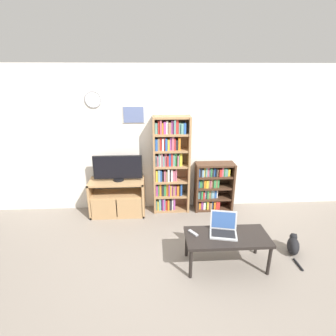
{
  "coord_description": "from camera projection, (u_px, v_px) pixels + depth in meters",
  "views": [
    {
      "loc": [
        -0.26,
        -2.91,
        2.44
      ],
      "look_at": [
        -0.05,
        0.91,
        1.05
      ],
      "focal_mm": 28.0,
      "sensor_mm": 36.0,
      "label": 1
    }
  ],
  "objects": [
    {
      "name": "coffee_table",
      "position": [
        227.0,
        239.0,
        3.41
      ],
      "size": [
        1.08,
        0.51,
        0.45
      ],
      "color": "black",
      "rests_on": "ground_plane"
    },
    {
      "name": "cat",
      "position": [
        293.0,
        245.0,
        3.75
      ],
      "size": [
        0.26,
        0.55,
        0.28
      ],
      "rotation": [
        0.0,
        0.0,
        -0.37
      ],
      "color": "black",
      "rests_on": "ground_plane"
    },
    {
      "name": "remote_near_laptop",
      "position": [
        193.0,
        233.0,
        3.44
      ],
      "size": [
        0.13,
        0.16,
        0.02
      ],
      "rotation": [
        0.0,
        0.0,
        0.6
      ],
      "color": "#99999E",
      "rests_on": "coffee_table"
    },
    {
      "name": "ground_plane",
      "position": [
        175.0,
        263.0,
        3.58
      ],
      "size": [
        18.0,
        18.0,
        0.0
      ],
      "primitive_type": "plane",
      "color": "gray"
    },
    {
      "name": "laptop",
      "position": [
        223.0,
        228.0,
        3.44
      ],
      "size": [
        0.4,
        0.36,
        0.27
      ],
      "rotation": [
        0.0,
        0.0,
        -0.21
      ],
      "color": "#B7BABC",
      "rests_on": "coffee_table"
    },
    {
      "name": "bookshelf_short",
      "position": [
        212.0,
        186.0,
        4.87
      ],
      "size": [
        0.7,
        0.3,
        0.91
      ],
      "color": "#472D1E",
      "rests_on": "ground_plane"
    },
    {
      "name": "tv_stand",
      "position": [
        118.0,
        198.0,
        4.72
      ],
      "size": [
        0.97,
        0.44,
        0.65
      ],
      "color": "tan",
      "rests_on": "ground_plane"
    },
    {
      "name": "bookshelf_tall",
      "position": [
        170.0,
        165.0,
        4.69
      ],
      "size": [
        0.65,
        0.29,
        1.76
      ],
      "color": "#9E754C",
      "rests_on": "ground_plane"
    },
    {
      "name": "television",
      "position": [
        118.0,
        168.0,
        4.55
      ],
      "size": [
        0.85,
        0.18,
        0.46
      ],
      "color": "black",
      "rests_on": "tv_stand"
    },
    {
      "name": "wall_back",
      "position": [
        168.0,
        140.0,
        4.71
      ],
      "size": [
        7.04,
        0.09,
        2.6
      ],
      "color": "silver",
      "rests_on": "ground_plane"
    }
  ]
}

